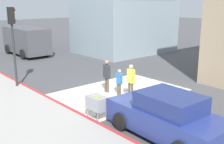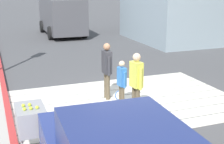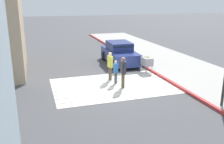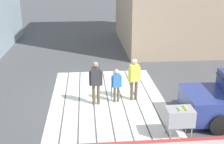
{
  "view_description": "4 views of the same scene",
  "coord_description": "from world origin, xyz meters",
  "px_view_note": "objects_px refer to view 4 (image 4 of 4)",
  "views": [
    {
      "loc": [
        -9.18,
        -10.02,
        4.52
      ],
      "look_at": [
        -0.1,
        0.43,
        1.02
      ],
      "focal_mm": 44.94,
      "sensor_mm": 36.0,
      "label": 1
    },
    {
      "loc": [
        -3.51,
        -8.11,
        3.34
      ],
      "look_at": [
        -0.54,
        -0.25,
        1.02
      ],
      "focal_mm": 52.21,
      "sensor_mm": 36.0,
      "label": 2
    },
    {
      "loc": [
        3.95,
        12.3,
        4.54
      ],
      "look_at": [
        0.23,
        0.62,
        0.97
      ],
      "focal_mm": 40.36,
      "sensor_mm": 36.0,
      "label": 3
    },
    {
      "loc": [
        -10.27,
        0.78,
        4.8
      ],
      "look_at": [
        -0.21,
        -0.16,
        1.19
      ],
      "focal_mm": 46.58,
      "sensor_mm": 36.0,
      "label": 4
    }
  ],
  "objects_px": {
    "tennis_ball_cart": "(180,117)",
    "pedestrian_child_with_racket": "(116,84)",
    "pedestrian_adult_lead": "(96,80)",
    "pedestrian_adult_trailing": "(134,77)"
  },
  "relations": [
    {
      "from": "tennis_ball_cart",
      "to": "pedestrian_child_with_racket",
      "type": "bearing_deg",
      "value": 31.23
    },
    {
      "from": "pedestrian_adult_lead",
      "to": "pedestrian_adult_trailing",
      "type": "bearing_deg",
      "value": -79.9
    },
    {
      "from": "tennis_ball_cart",
      "to": "pedestrian_adult_trailing",
      "type": "relative_size",
      "value": 0.62
    },
    {
      "from": "pedestrian_adult_lead",
      "to": "pedestrian_adult_trailing",
      "type": "relative_size",
      "value": 1.01
    },
    {
      "from": "pedestrian_adult_lead",
      "to": "pedestrian_adult_trailing",
      "type": "height_order",
      "value": "pedestrian_adult_lead"
    },
    {
      "from": "tennis_ball_cart",
      "to": "pedestrian_adult_lead",
      "type": "distance_m",
      "value": 3.43
    },
    {
      "from": "pedestrian_adult_lead",
      "to": "pedestrian_child_with_racket",
      "type": "distance_m",
      "value": 0.81
    },
    {
      "from": "pedestrian_adult_lead",
      "to": "pedestrian_child_with_racket",
      "type": "relative_size",
      "value": 1.27
    },
    {
      "from": "pedestrian_adult_lead",
      "to": "pedestrian_child_with_racket",
      "type": "bearing_deg",
      "value": -79.0
    },
    {
      "from": "pedestrian_child_with_racket",
      "to": "pedestrian_adult_lead",
      "type": "bearing_deg",
      "value": 101.0
    }
  ]
}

